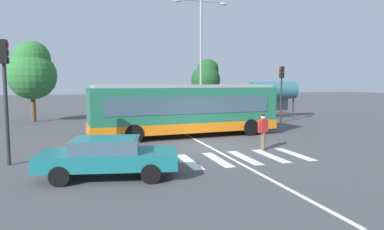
{
  "coord_description": "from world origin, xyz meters",
  "views": [
    {
      "loc": [
        -5.94,
        -15.71,
        3.2
      ],
      "look_at": [
        -0.2,
        3.15,
        1.3
      ],
      "focal_mm": 31.77,
      "sensor_mm": 36.0,
      "label": 1
    }
  ],
  "objects_px": {
    "parked_car_charcoal": "(226,107)",
    "background_tree_left": "(32,71)",
    "foreground_sedan": "(108,155)",
    "parked_car_red": "(172,108)",
    "traffic_light_far_corner": "(281,85)",
    "parked_car_teal": "(145,109)",
    "bus_stop_shelter": "(273,91)",
    "twin_arm_street_lamp": "(201,47)",
    "background_tree_right": "(206,77)",
    "pedestrian_crossing_street": "(263,130)",
    "traffic_light_near_corner": "(5,82)",
    "city_transit_bus": "(185,110)",
    "parked_car_blue": "(201,107)",
    "parked_car_black": "(115,109)"
  },
  "relations": [
    {
      "from": "parked_car_charcoal",
      "to": "background_tree_left",
      "type": "relative_size",
      "value": 0.71
    },
    {
      "from": "foreground_sedan",
      "to": "background_tree_left",
      "type": "height_order",
      "value": "background_tree_left"
    },
    {
      "from": "parked_car_red",
      "to": "traffic_light_far_corner",
      "type": "xyz_separation_m",
      "value": [
        7.01,
        -7.72,
        2.23
      ]
    },
    {
      "from": "parked_car_teal",
      "to": "traffic_light_far_corner",
      "type": "distance_m",
      "value": 12.49
    },
    {
      "from": "bus_stop_shelter",
      "to": "background_tree_left",
      "type": "distance_m",
      "value": 20.53
    },
    {
      "from": "parked_car_charcoal",
      "to": "twin_arm_street_lamp",
      "type": "relative_size",
      "value": 0.45
    },
    {
      "from": "foreground_sedan",
      "to": "background_tree_right",
      "type": "bearing_deg",
      "value": 64.01
    },
    {
      "from": "foreground_sedan",
      "to": "pedestrian_crossing_street",
      "type": "bearing_deg",
      "value": 20.37
    },
    {
      "from": "pedestrian_crossing_street",
      "to": "background_tree_right",
      "type": "relative_size",
      "value": 0.29
    },
    {
      "from": "parked_car_charcoal",
      "to": "traffic_light_near_corner",
      "type": "xyz_separation_m",
      "value": [
        -15.97,
        -16.4,
        2.45
      ]
    },
    {
      "from": "city_transit_bus",
      "to": "foreground_sedan",
      "type": "xyz_separation_m",
      "value": [
        -4.89,
        -7.78,
        -0.82
      ]
    },
    {
      "from": "parked_car_teal",
      "to": "parked_car_blue",
      "type": "height_order",
      "value": "same"
    },
    {
      "from": "pedestrian_crossing_street",
      "to": "parked_car_red",
      "type": "bearing_deg",
      "value": 90.76
    },
    {
      "from": "city_transit_bus",
      "to": "background_tree_left",
      "type": "bearing_deg",
      "value": 132.37
    },
    {
      "from": "city_transit_bus",
      "to": "pedestrian_crossing_street",
      "type": "bearing_deg",
      "value": -65.01
    },
    {
      "from": "city_transit_bus",
      "to": "parked_car_teal",
      "type": "height_order",
      "value": "city_transit_bus"
    },
    {
      "from": "pedestrian_crossing_street",
      "to": "parked_car_black",
      "type": "bearing_deg",
      "value": 107.98
    },
    {
      "from": "foreground_sedan",
      "to": "parked_car_charcoal",
      "type": "bearing_deg",
      "value": 57.4
    },
    {
      "from": "parked_car_charcoal",
      "to": "background_tree_left",
      "type": "xyz_separation_m",
      "value": [
        -17.25,
        -0.86,
        3.36
      ]
    },
    {
      "from": "background_tree_left",
      "to": "parked_car_charcoal",
      "type": "bearing_deg",
      "value": 2.86
    },
    {
      "from": "city_transit_bus",
      "to": "foreground_sedan",
      "type": "bearing_deg",
      "value": -122.17
    },
    {
      "from": "pedestrian_crossing_street",
      "to": "parked_car_charcoal",
      "type": "height_order",
      "value": "pedestrian_crossing_street"
    },
    {
      "from": "parked_car_black",
      "to": "twin_arm_street_lamp",
      "type": "relative_size",
      "value": 0.45
    },
    {
      "from": "city_transit_bus",
      "to": "bus_stop_shelter",
      "type": "distance_m",
      "value": 13.26
    },
    {
      "from": "parked_car_teal",
      "to": "parked_car_red",
      "type": "bearing_deg",
      "value": 3.45
    },
    {
      "from": "background_tree_left",
      "to": "traffic_light_far_corner",
      "type": "bearing_deg",
      "value": -18.39
    },
    {
      "from": "foreground_sedan",
      "to": "parked_car_blue",
      "type": "bearing_deg",
      "value": 63.49
    },
    {
      "from": "traffic_light_far_corner",
      "to": "bus_stop_shelter",
      "type": "bearing_deg",
      "value": 69.29
    },
    {
      "from": "city_transit_bus",
      "to": "parked_car_blue",
      "type": "relative_size",
      "value": 2.52
    },
    {
      "from": "foreground_sedan",
      "to": "background_tree_right",
      "type": "height_order",
      "value": "background_tree_right"
    },
    {
      "from": "foreground_sedan",
      "to": "parked_car_blue",
      "type": "xyz_separation_m",
      "value": [
        9.83,
        19.7,
        0.0
      ]
    },
    {
      "from": "foreground_sedan",
      "to": "parked_car_black",
      "type": "xyz_separation_m",
      "value": [
        1.68,
        19.89,
        0.0
      ]
    },
    {
      "from": "background_tree_right",
      "to": "traffic_light_near_corner",
      "type": "bearing_deg",
      "value": -125.41
    },
    {
      "from": "parked_car_teal",
      "to": "twin_arm_street_lamp",
      "type": "relative_size",
      "value": 0.45
    },
    {
      "from": "parked_car_blue",
      "to": "traffic_light_far_corner",
      "type": "height_order",
      "value": "traffic_light_far_corner"
    },
    {
      "from": "background_tree_left",
      "to": "parked_car_red",
      "type": "bearing_deg",
      "value": 6.84
    },
    {
      "from": "parked_car_red",
      "to": "traffic_light_far_corner",
      "type": "relative_size",
      "value": 1.04
    },
    {
      "from": "parked_car_charcoal",
      "to": "twin_arm_street_lamp",
      "type": "bearing_deg",
      "value": -139.88
    },
    {
      "from": "parked_car_blue",
      "to": "bus_stop_shelter",
      "type": "xyz_separation_m",
      "value": [
        5.58,
        -3.89,
        1.65
      ]
    },
    {
      "from": "twin_arm_street_lamp",
      "to": "parked_car_teal",
      "type": "bearing_deg",
      "value": 140.75
    },
    {
      "from": "city_transit_bus",
      "to": "twin_arm_street_lamp",
      "type": "distance_m",
      "value": 10.32
    },
    {
      "from": "twin_arm_street_lamp",
      "to": "parked_car_red",
      "type": "bearing_deg",
      "value": 113.93
    },
    {
      "from": "bus_stop_shelter",
      "to": "background_tree_left",
      "type": "xyz_separation_m",
      "value": [
        -20.28,
        2.67,
        1.71
      ]
    },
    {
      "from": "parked_car_blue",
      "to": "traffic_light_far_corner",
      "type": "xyz_separation_m",
      "value": [
        4.21,
        -7.5,
        2.23
      ]
    },
    {
      "from": "parked_car_blue",
      "to": "background_tree_left",
      "type": "xyz_separation_m",
      "value": [
        -14.7,
        -1.22,
        3.36
      ]
    },
    {
      "from": "parked_car_charcoal",
      "to": "traffic_light_near_corner",
      "type": "bearing_deg",
      "value": -134.24
    },
    {
      "from": "parked_car_red",
      "to": "foreground_sedan",
      "type": "bearing_deg",
      "value": -109.45
    },
    {
      "from": "foreground_sedan",
      "to": "twin_arm_street_lamp",
      "type": "relative_size",
      "value": 0.47
    },
    {
      "from": "traffic_light_near_corner",
      "to": "city_transit_bus",
      "type": "bearing_deg",
      "value": 29.67
    },
    {
      "from": "traffic_light_near_corner",
      "to": "bus_stop_shelter",
      "type": "distance_m",
      "value": 22.97
    }
  ]
}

